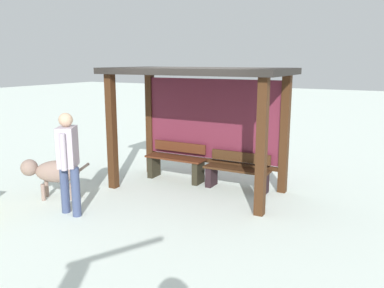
{
  "coord_description": "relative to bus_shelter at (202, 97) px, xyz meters",
  "views": [
    {
      "loc": [
        3.47,
        -6.6,
        2.47
      ],
      "look_at": [
        0.06,
        -0.3,
        0.97
      ],
      "focal_mm": 37.32,
      "sensor_mm": 36.0,
      "label": 1
    }
  ],
  "objects": [
    {
      "name": "ground_plane",
      "position": [
        0.0,
        -0.2,
        -1.79
      ],
      "size": [
        60.0,
        60.0,
        0.0
      ],
      "primitive_type": "plane",
      "color": "white"
    },
    {
      "name": "bus_shelter",
      "position": [
        0.0,
        0.0,
        0.0
      ],
      "size": [
        3.42,
        1.72,
        2.35
      ],
      "color": "#3F2412",
      "rests_on": "ground"
    },
    {
      "name": "bench_left_inside",
      "position": [
        -0.69,
        0.19,
        -1.42
      ],
      "size": [
        1.28,
        0.4,
        0.78
      ],
      "color": "#512614",
      "rests_on": "ground"
    },
    {
      "name": "bench_center_inside",
      "position": [
        0.69,
        0.19,
        -1.45
      ],
      "size": [
        1.28,
        0.39,
        0.72
      ],
      "color": "#412714",
      "rests_on": "ground"
    },
    {
      "name": "person_walking",
      "position": [
        -1.21,
        -2.3,
        -0.82
      ],
      "size": [
        0.47,
        0.54,
        1.67
      ],
      "color": "#BCAEBB",
      "rests_on": "ground"
    },
    {
      "name": "dog",
      "position": [
        -2.06,
        -1.88,
        -1.28
      ],
      "size": [
        1.07,
        0.78,
        0.74
      ],
      "color": "gray",
      "rests_on": "ground"
    }
  ]
}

